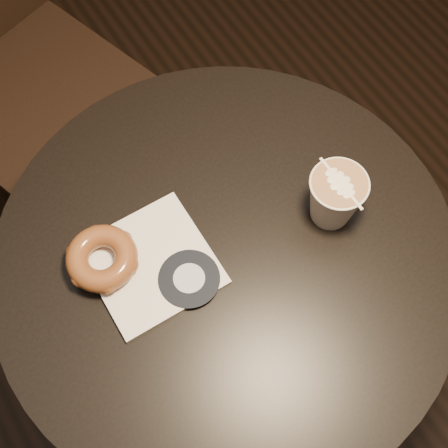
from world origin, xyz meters
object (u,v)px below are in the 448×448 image
object	(u,v)px
latte_cup	(334,198)
doughnut	(102,258)
cafe_table	(226,297)
pastry_bag	(152,264)

from	to	relation	value
latte_cup	doughnut	bearing A→B (deg)	161.82
doughnut	latte_cup	world-z (taller)	latte_cup
cafe_table	latte_cup	xyz separation A→B (m)	(0.17, -0.03, 0.25)
cafe_table	doughnut	world-z (taller)	doughnut
cafe_table	doughnut	size ratio (longest dim) A/B	7.19
doughnut	latte_cup	size ratio (longest dim) A/B	1.10
doughnut	latte_cup	xyz separation A→B (m)	(0.33, -0.11, 0.02)
doughnut	cafe_table	bearing A→B (deg)	-27.15
pastry_bag	latte_cup	world-z (taller)	latte_cup
cafe_table	latte_cup	size ratio (longest dim) A/B	7.88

